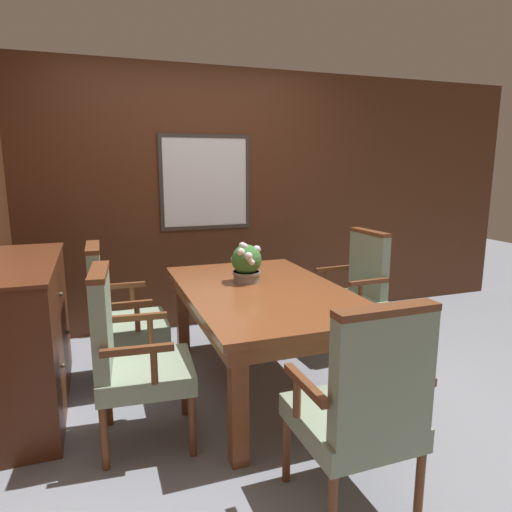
# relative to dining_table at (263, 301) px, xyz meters

# --- Properties ---
(ground_plane) EXTENTS (14.00, 14.00, 0.00)m
(ground_plane) POSITION_rel_dining_table_xyz_m (-0.13, -0.12, -0.63)
(ground_plane) COLOR gray
(wall_back) EXTENTS (7.20, 0.08, 2.45)m
(wall_back) POSITION_rel_dining_table_xyz_m (-0.13, 1.46, 0.60)
(wall_back) COLOR #4C2816
(wall_back) RESTS_ON ground_plane
(dining_table) EXTENTS (1.06, 1.76, 0.72)m
(dining_table) POSITION_rel_dining_table_xyz_m (0.00, 0.00, 0.00)
(dining_table) COLOR brown
(dining_table) RESTS_ON ground_plane
(chair_head_near) EXTENTS (0.55, 0.52, 1.02)m
(chair_head_near) POSITION_rel_dining_table_xyz_m (-0.02, -1.29, -0.09)
(chair_head_near) COLOR brown
(chair_head_near) RESTS_ON ground_plane
(chair_left_far) EXTENTS (0.53, 0.55, 1.02)m
(chair_left_far) POSITION_rel_dining_table_xyz_m (-0.96, 0.41, -0.09)
(chair_left_far) COLOR brown
(chair_left_far) RESTS_ON ground_plane
(chair_left_near) EXTENTS (0.55, 0.57, 1.02)m
(chair_left_near) POSITION_rel_dining_table_xyz_m (-0.93, -0.38, -0.09)
(chair_left_near) COLOR brown
(chair_left_near) RESTS_ON ground_plane
(chair_right_far) EXTENTS (0.54, 0.56, 1.02)m
(chair_right_far) POSITION_rel_dining_table_xyz_m (0.96, 0.38, -0.09)
(chair_right_far) COLOR brown
(chair_right_far) RESTS_ON ground_plane
(potted_plant) EXTENTS (0.22, 0.23, 0.29)m
(potted_plant) POSITION_rel_dining_table_xyz_m (-0.05, 0.21, 0.23)
(potted_plant) COLOR gray
(potted_plant) RESTS_ON dining_table
(sideboard_cabinet) EXTENTS (0.45, 1.32, 0.97)m
(sideboard_cabinet) POSITION_rel_dining_table_xyz_m (-1.52, 0.23, -0.14)
(sideboard_cabinet) COLOR #512816
(sideboard_cabinet) RESTS_ON ground_plane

